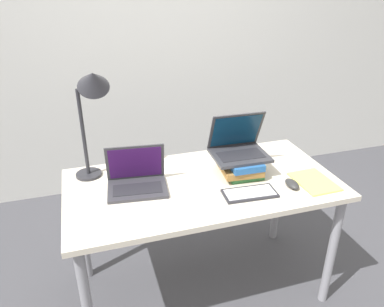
{
  "coord_description": "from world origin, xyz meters",
  "views": [
    {
      "loc": [
        -0.57,
        -1.28,
        1.78
      ],
      "look_at": [
        -0.06,
        0.37,
        0.93
      ],
      "focal_mm": 35.0,
      "sensor_mm": 36.0,
      "label": 1
    }
  ],
  "objects": [
    {
      "name": "notepad",
      "position": [
        0.57,
        0.19,
        0.76
      ],
      "size": [
        0.19,
        0.25,
        0.01
      ],
      "color": "#EFE066",
      "rests_on": "desk"
    },
    {
      "name": "laptop_on_books",
      "position": [
        0.23,
        0.43,
        0.9
      ],
      "size": [
        0.31,
        0.25,
        0.24
      ],
      "color": "#333338",
      "rests_on": "book_stack"
    },
    {
      "name": "desk",
      "position": [
        0.0,
        0.37,
        0.67
      ],
      "size": [
        1.45,
        0.74,
        0.75
      ],
      "color": "beige",
      "rests_on": "ground_plane"
    },
    {
      "name": "laptop_left",
      "position": [
        -0.35,
        0.42,
        0.8
      ],
      "size": [
        0.33,
        0.25,
        0.23
      ],
      "color": "#333338",
      "rests_on": "desk"
    },
    {
      "name": "mouse",
      "position": [
        0.43,
        0.18,
        0.77
      ],
      "size": [
        0.06,
        0.11,
        0.03
      ],
      "color": "#2D2D2D",
      "rests_on": "desk"
    },
    {
      "name": "book_stack",
      "position": [
        0.23,
        0.4,
        0.8
      ],
      "size": [
        0.23,
        0.28,
        0.1
      ],
      "color": "#33753D",
      "rests_on": "desk"
    },
    {
      "name": "wireless_keyboard",
      "position": [
        0.19,
        0.18,
        0.76
      ],
      "size": [
        0.28,
        0.15,
        0.01
      ],
      "color": "#28282D",
      "rests_on": "desk"
    },
    {
      "name": "desk_lamp",
      "position": [
        -0.51,
        0.59,
        1.23
      ],
      "size": [
        0.23,
        0.2,
        0.63
      ],
      "color": "#28282D",
      "rests_on": "desk"
    },
    {
      "name": "wall_back",
      "position": [
        0.0,
        1.78,
        1.35
      ],
      "size": [
        8.0,
        0.05,
        2.7
      ],
      "color": "silver",
      "rests_on": "ground_plane"
    }
  ]
}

